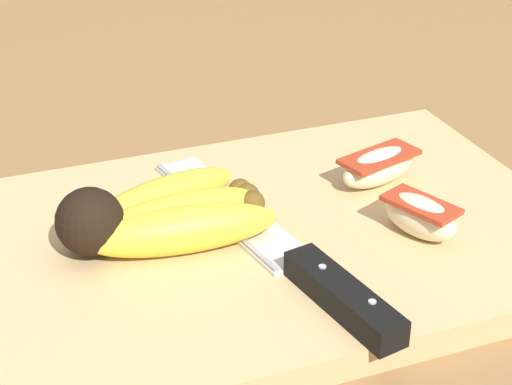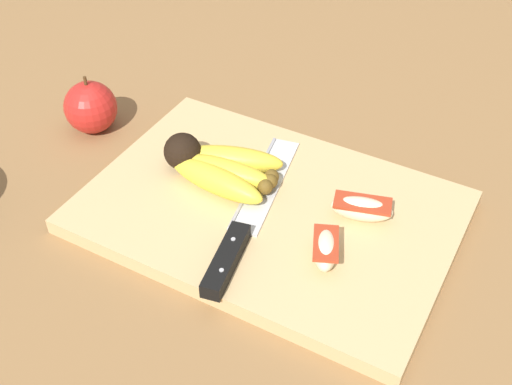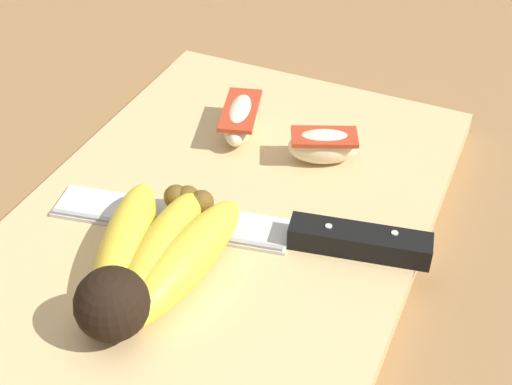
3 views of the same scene
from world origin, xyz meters
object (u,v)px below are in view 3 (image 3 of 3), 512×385
at_px(banana_bunch, 150,260).
at_px(chefs_knife, 292,233).
at_px(apple_wedge_near, 241,118).
at_px(apple_wedge_middle, 324,146).

xyz_separation_m(banana_bunch, chefs_knife, (-0.07, 0.07, -0.01)).
distance_m(apple_wedge_near, apple_wedge_middle, 0.08).
bearing_deg(banana_bunch, apple_wedge_near, -174.09).
height_order(apple_wedge_near, apple_wedge_middle, apple_wedge_middle).
bearing_deg(banana_bunch, apple_wedge_middle, 160.70).
distance_m(banana_bunch, apple_wedge_middle, 0.18).
xyz_separation_m(apple_wedge_near, apple_wedge_middle, (0.01, 0.08, 0.00)).
relative_size(banana_bunch, apple_wedge_middle, 2.36).
bearing_deg(apple_wedge_near, banana_bunch, 5.91).
height_order(banana_bunch, chefs_knife, banana_bunch).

